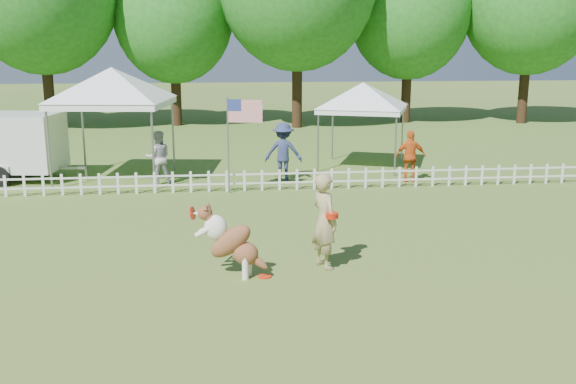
# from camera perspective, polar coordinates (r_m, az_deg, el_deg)

# --- Properties ---
(ground) EXTENTS (120.00, 120.00, 0.00)m
(ground) POSITION_cam_1_polar(r_m,az_deg,el_deg) (11.53, -1.07, -7.62)
(ground) COLOR #34611E
(ground) RESTS_ON ground
(picket_fence) EXTENTS (22.00, 0.08, 0.60)m
(picket_fence) POSITION_cam_1_polar(r_m,az_deg,el_deg) (18.17, -3.11, 1.04)
(picket_fence) COLOR silver
(picket_fence) RESTS_ON ground
(handler) EXTENTS (0.65, 0.77, 1.78)m
(handler) POSITION_cam_1_polar(r_m,az_deg,el_deg) (11.81, 3.26, -2.59)
(handler) COLOR tan
(handler) RESTS_ON ground
(dog) EXTENTS (1.33, 0.78, 1.30)m
(dog) POSITION_cam_1_polar(r_m,az_deg,el_deg) (11.44, -5.02, -4.40)
(dog) COLOR brown
(dog) RESTS_ON ground
(frisbee_on_turf) EXTENTS (0.31, 0.31, 0.02)m
(frisbee_on_turf) POSITION_cam_1_polar(r_m,az_deg,el_deg) (11.57, -2.08, -7.50)
(frisbee_on_turf) COLOR red
(frisbee_on_turf) RESTS_ON ground
(canopy_tent_left) EXTENTS (3.60, 3.60, 3.32)m
(canopy_tent_left) POSITION_cam_1_polar(r_m,az_deg,el_deg) (20.24, -15.16, 5.74)
(canopy_tent_left) COLOR white
(canopy_tent_left) RESTS_ON ground
(canopy_tent_right) EXTENTS (3.48, 3.48, 2.78)m
(canopy_tent_right) POSITION_cam_1_polar(r_m,az_deg,el_deg) (21.66, 6.61, 5.83)
(canopy_tent_right) COLOR white
(canopy_tent_right) RESTS_ON ground
(flag_pole) EXTENTS (1.02, 0.31, 2.66)m
(flag_pole) POSITION_cam_1_polar(r_m,az_deg,el_deg) (17.77, -5.34, 4.11)
(flag_pole) COLOR gray
(flag_pole) RESTS_ON ground
(spectator_a) EXTENTS (0.86, 0.73, 1.59)m
(spectator_a) POSITION_cam_1_polar(r_m,az_deg,el_deg) (19.33, -11.46, 3.01)
(spectator_a) COLOR #AAABAF
(spectator_a) RESTS_ON ground
(spectator_b) EXTENTS (1.23, 0.84, 1.76)m
(spectator_b) POSITION_cam_1_polar(r_m,az_deg,el_deg) (19.51, -0.42, 3.61)
(spectator_b) COLOR navy
(spectator_b) RESTS_ON ground
(spectator_c) EXTENTS (0.95, 0.48, 1.55)m
(spectator_c) POSITION_cam_1_polar(r_m,az_deg,el_deg) (19.60, 10.83, 3.13)
(spectator_c) COLOR #DB5819
(spectator_c) RESTS_ON ground
(tree_left) EXTENTS (7.40, 7.40, 12.00)m
(tree_left) POSITION_cam_1_polar(r_m,az_deg,el_deg) (33.29, -21.08, 15.51)
(tree_left) COLOR #22641C
(tree_left) RESTS_ON ground
(tree_center_left) EXTENTS (6.00, 6.00, 9.80)m
(tree_center_left) POSITION_cam_1_polar(r_m,az_deg,el_deg) (33.32, -10.13, 14.25)
(tree_center_left) COLOR #22641C
(tree_center_left) RESTS_ON ground
(tree_right) EXTENTS (6.20, 6.20, 10.40)m
(tree_right) POSITION_cam_1_polar(r_m,az_deg,el_deg) (34.73, 10.71, 14.67)
(tree_right) COLOR #22641C
(tree_right) RESTS_ON ground
(tree_far_right) EXTENTS (7.00, 7.00, 11.40)m
(tree_far_right) POSITION_cam_1_polar(r_m,az_deg,el_deg) (36.03, 20.71, 14.81)
(tree_far_right) COLOR #22641C
(tree_far_right) RESTS_ON ground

